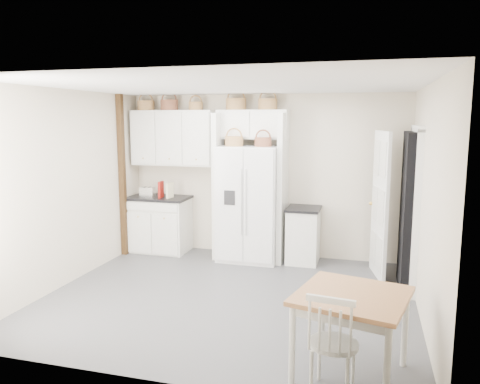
% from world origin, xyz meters
% --- Properties ---
extents(floor, '(4.50, 4.50, 0.00)m').
position_xyz_m(floor, '(0.00, 0.00, 0.00)').
color(floor, '#444449').
rests_on(floor, ground).
extents(ceiling, '(4.50, 4.50, 0.00)m').
position_xyz_m(ceiling, '(0.00, 0.00, 2.60)').
color(ceiling, white).
rests_on(ceiling, wall_back).
extents(wall_back, '(4.50, 0.00, 4.50)m').
position_xyz_m(wall_back, '(0.00, 2.00, 1.30)').
color(wall_back, beige).
rests_on(wall_back, floor).
extents(wall_left, '(0.00, 4.00, 4.00)m').
position_xyz_m(wall_left, '(-2.25, 0.00, 1.30)').
color(wall_left, beige).
rests_on(wall_left, floor).
extents(wall_right, '(0.00, 4.00, 4.00)m').
position_xyz_m(wall_right, '(2.25, 0.00, 1.30)').
color(wall_right, beige).
rests_on(wall_right, floor).
extents(refrigerator, '(0.93, 0.75, 1.80)m').
position_xyz_m(refrigerator, '(-0.15, 1.65, 0.90)').
color(refrigerator, silver).
rests_on(refrigerator, floor).
extents(base_cab_left, '(0.96, 0.61, 0.89)m').
position_xyz_m(base_cab_left, '(-1.73, 1.70, 0.44)').
color(base_cab_left, silver).
rests_on(base_cab_left, floor).
extents(base_cab_right, '(0.47, 0.56, 0.83)m').
position_xyz_m(base_cab_right, '(0.69, 1.70, 0.41)').
color(base_cab_right, silver).
rests_on(base_cab_right, floor).
extents(dining_table, '(1.07, 1.07, 0.74)m').
position_xyz_m(dining_table, '(1.54, -1.45, 0.37)').
color(dining_table, brown).
rests_on(dining_table, floor).
extents(windsor_chair, '(0.45, 0.42, 0.83)m').
position_xyz_m(windsor_chair, '(1.41, -1.75, 0.41)').
color(windsor_chair, silver).
rests_on(windsor_chair, floor).
extents(counter_left, '(1.00, 0.65, 0.04)m').
position_xyz_m(counter_left, '(-1.73, 1.70, 0.91)').
color(counter_left, black).
rests_on(counter_left, base_cab_left).
extents(counter_right, '(0.51, 0.60, 0.04)m').
position_xyz_m(counter_right, '(0.69, 1.70, 0.85)').
color(counter_right, black).
rests_on(counter_right, base_cab_right).
extents(toaster, '(0.24, 0.15, 0.16)m').
position_xyz_m(toaster, '(-1.91, 1.63, 1.01)').
color(toaster, silver).
rests_on(toaster, counter_left).
extents(cookbook_red, '(0.05, 0.18, 0.27)m').
position_xyz_m(cookbook_red, '(-1.65, 1.62, 1.06)').
color(cookbook_red, maroon).
rests_on(cookbook_red, counter_left).
extents(cookbook_cream, '(0.07, 0.17, 0.25)m').
position_xyz_m(cookbook_cream, '(-1.49, 1.62, 1.05)').
color(cookbook_cream, beige).
rests_on(cookbook_cream, counter_left).
extents(basket_upper_a, '(0.28, 0.28, 0.16)m').
position_xyz_m(basket_upper_a, '(-1.98, 1.83, 2.43)').
color(basket_upper_a, brown).
rests_on(basket_upper_a, upper_cabinet).
extents(basket_upper_b, '(0.29, 0.29, 0.17)m').
position_xyz_m(basket_upper_b, '(-1.56, 1.83, 2.44)').
color(basket_upper_b, brown).
rests_on(basket_upper_b, upper_cabinet).
extents(basket_upper_c, '(0.23, 0.23, 0.13)m').
position_xyz_m(basket_upper_c, '(-1.10, 1.83, 2.42)').
color(basket_upper_c, brown).
rests_on(basket_upper_c, upper_cabinet).
extents(basket_bridge_a, '(0.32, 0.32, 0.18)m').
position_xyz_m(basket_bridge_a, '(-0.43, 1.83, 2.44)').
color(basket_bridge_a, brown).
rests_on(basket_bridge_a, bridge_cabinet).
extents(basket_bridge_b, '(0.30, 0.30, 0.17)m').
position_xyz_m(basket_bridge_b, '(0.08, 1.83, 2.43)').
color(basket_bridge_b, brown).
rests_on(basket_bridge_b, bridge_cabinet).
extents(basket_fridge_a, '(0.28, 0.28, 0.15)m').
position_xyz_m(basket_fridge_a, '(-0.38, 1.55, 1.87)').
color(basket_fridge_a, brown).
rests_on(basket_fridge_a, refrigerator).
extents(basket_fridge_b, '(0.26, 0.26, 0.14)m').
position_xyz_m(basket_fridge_b, '(0.08, 1.55, 1.87)').
color(basket_fridge_b, brown).
rests_on(basket_fridge_b, refrigerator).
extents(upper_cabinet, '(1.40, 0.34, 0.90)m').
position_xyz_m(upper_cabinet, '(-1.50, 1.83, 1.90)').
color(upper_cabinet, silver).
rests_on(upper_cabinet, wall_back).
extents(bridge_cabinet, '(1.12, 0.34, 0.45)m').
position_xyz_m(bridge_cabinet, '(-0.15, 1.83, 2.12)').
color(bridge_cabinet, silver).
rests_on(bridge_cabinet, wall_back).
extents(fridge_panel_left, '(0.08, 0.60, 2.30)m').
position_xyz_m(fridge_panel_left, '(-0.66, 1.70, 1.15)').
color(fridge_panel_left, silver).
rests_on(fridge_panel_left, floor).
extents(fridge_panel_right, '(0.08, 0.60, 2.30)m').
position_xyz_m(fridge_panel_right, '(0.36, 1.70, 1.15)').
color(fridge_panel_right, silver).
rests_on(fridge_panel_right, floor).
extents(trim_post, '(0.09, 0.09, 2.60)m').
position_xyz_m(trim_post, '(-2.20, 1.35, 1.30)').
color(trim_post, black).
rests_on(trim_post, floor).
extents(doorway_void, '(0.18, 0.85, 2.05)m').
position_xyz_m(doorway_void, '(2.16, 1.00, 1.02)').
color(doorway_void, black).
rests_on(doorway_void, floor).
extents(door_slab, '(0.21, 0.79, 2.05)m').
position_xyz_m(door_slab, '(1.80, 1.33, 1.02)').
color(door_slab, white).
rests_on(door_slab, floor).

